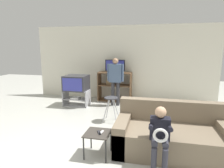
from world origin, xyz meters
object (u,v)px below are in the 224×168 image
Objects in this scene: tv_stand at (77,98)px; media_shelf at (115,86)px; folding_stool at (111,102)px; remote_control_white at (101,132)px; person_standing_adult at (115,77)px; television_flat at (115,66)px; television_main at (76,83)px; couch at (172,136)px; snack_table at (98,136)px; person_seated_child at (160,133)px; remote_control_black at (99,133)px.

tv_stand is 0.70× the size of media_shelf.
remote_control_white is (0.18, -1.56, -0.08)m from folding_stool.
person_standing_adult is (1.22, 0.28, 0.67)m from tv_stand.
television_flat is 1.10× the size of folding_stool.
television_main is 1.77m from folding_stool.
folding_stool is at bearing -38.03° from television_main.
folding_stool is at bearing 140.17° from couch.
couch reaches higher than snack_table.
television_flat reaches higher than tv_stand.
television_flat is 3.92m from person_seated_child.
snack_table is 2.93× the size of remote_control_black.
person_standing_adult is at bearing 68.20° from remote_control_black.
media_shelf is 1.86× the size of folding_stool.
folding_stool is 2.05m from person_seated_child.
couch is at bearing -61.40° from television_flat.
television_flat is 2.05m from folding_stool.
television_main is 3.06m from snack_table.
remote_control_black is at bearing -82.74° from television_flat.
tv_stand is 0.49m from television_main.
person_standing_adult is (-0.32, 2.92, 0.49)m from remote_control_black.
person_seated_child reaches higher than tv_stand.
snack_table is 1.31m from couch.
remote_control_black is 2.98m from person_standing_adult.
person_standing_adult reaches higher than remote_control_white.
couch is (1.24, 0.42, -0.07)m from snack_table.
television_main is at bearing 141.06° from couch.
remote_control_white is at bearing -82.17° from television_flat.
television_flat is (1.09, 0.82, 0.47)m from television_main.
person_standing_adult is at bearing -77.01° from television_flat.
television_flat is at bearing 37.25° from tv_stand.
television_flat reaches higher than media_shelf.
media_shelf is at bearing 37.31° from tv_stand.
person_standing_adult is at bearing 106.43° from remote_control_white.
remote_control_white is at bearing 171.11° from person_seated_child.
tv_stand reaches higher than remote_control_black.
television_flat is (0.01, 0.00, 0.69)m from media_shelf.
television_flat is 0.35× the size of couch.
snack_table is at bearing 171.65° from person_seated_child.
person_standing_adult is 1.59× the size of person_seated_child.
media_shelf reaches higher than couch.
television_main is 1.26m from person_standing_adult.
snack_table is at bearing -60.35° from television_main.
snack_table is 0.09m from remote_control_white.
television_flat is 0.72× the size of person_seated_child.
television_flat is at bearing 102.99° from person_standing_adult.
snack_table is 0.44× the size of person_seated_child.
person_standing_adult is (-0.29, 2.91, 0.56)m from snack_table.
couch reaches higher than remote_control_black.
media_shelf is 3.87m from person_seated_child.
snack_table is at bearing -161.21° from couch.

